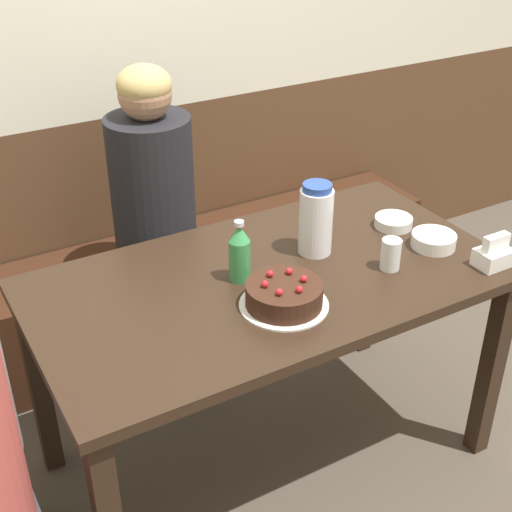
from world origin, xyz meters
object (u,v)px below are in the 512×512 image
object	(u,v)px
bowl_rice_small	(393,222)
person_grey_tee	(157,242)
birthday_cake	(284,295)
bowl_soup_white	(434,240)
bench_seat	(168,291)
soju_bottle	(239,252)
water_pitcher	(316,219)
napkin_holder	(494,254)
glass_water_tall	(391,254)

from	to	relation	value
bowl_rice_small	person_grey_tee	size ratio (longest dim) A/B	0.10
birthday_cake	bowl_soup_white	size ratio (longest dim) A/B	1.78
bench_seat	soju_bottle	xyz separation A→B (m)	(-0.08, -0.80, 0.62)
birthday_cake	water_pitcher	bearing A→B (deg)	40.72
water_pitcher	bowl_rice_small	size ratio (longest dim) A/B	1.84
bench_seat	napkin_holder	world-z (taller)	napkin_holder
napkin_holder	person_grey_tee	xyz separation A→B (m)	(-0.73, 0.93, -0.20)
birthday_cake	water_pitcher	distance (m)	0.33
birthday_cake	napkin_holder	world-z (taller)	napkin_holder
water_pitcher	person_grey_tee	size ratio (longest dim) A/B	0.19
glass_water_tall	napkin_holder	bearing A→B (deg)	-26.81
bench_seat	napkin_holder	distance (m)	1.40
birthday_cake	bowl_soup_white	bearing A→B (deg)	4.50
soju_bottle	bowl_soup_white	size ratio (longest dim) A/B	1.36
bench_seat	soju_bottle	world-z (taller)	soju_bottle
bowl_rice_small	napkin_holder	bearing A→B (deg)	-73.95
water_pitcher	napkin_holder	bearing A→B (deg)	-38.88
water_pitcher	bowl_soup_white	distance (m)	0.40
bench_seat	soju_bottle	bearing A→B (deg)	-96.06
soju_bottle	water_pitcher	bearing A→B (deg)	5.19
bench_seat	bowl_rice_small	xyz separation A→B (m)	(0.52, -0.77, 0.54)
bowl_rice_small	water_pitcher	bearing A→B (deg)	-178.79
bowl_soup_white	glass_water_tall	bearing A→B (deg)	-170.34
water_pitcher	glass_water_tall	size ratio (longest dim) A/B	2.39
bowl_rice_small	soju_bottle	bearing A→B (deg)	-176.93
water_pitcher	person_grey_tee	world-z (taller)	person_grey_tee
soju_bottle	bowl_soup_white	distance (m)	0.65
bench_seat	bowl_soup_white	world-z (taller)	bowl_soup_white
glass_water_tall	person_grey_tee	world-z (taller)	person_grey_tee
bench_seat	bowl_soup_white	distance (m)	1.22
napkin_holder	person_grey_tee	distance (m)	1.20
bench_seat	birthday_cake	xyz separation A→B (m)	(-0.05, -0.98, 0.56)
birthday_cake	glass_water_tall	xyz separation A→B (m)	(0.39, 0.01, 0.01)
bench_seat	glass_water_tall	size ratio (longest dim) A/B	24.55
person_grey_tee	birthday_cake	bearing A→B (deg)	4.16
bowl_soup_white	soju_bottle	bearing A→B (deg)	167.65
birthday_cake	glass_water_tall	bearing A→B (deg)	1.70
bench_seat	water_pitcher	world-z (taller)	water_pitcher
bench_seat	person_grey_tee	size ratio (longest dim) A/B	1.94
water_pitcher	bowl_soup_white	world-z (taller)	water_pitcher
napkin_holder	bowl_rice_small	bearing A→B (deg)	106.05
bench_seat	glass_water_tall	world-z (taller)	glass_water_tall
bowl_soup_white	person_grey_tee	bearing A→B (deg)	130.83
bowl_rice_small	glass_water_tall	world-z (taller)	glass_water_tall
bowl_soup_white	bowl_rice_small	size ratio (longest dim) A/B	1.12
soju_bottle	person_grey_tee	size ratio (longest dim) A/B	0.16
bowl_soup_white	glass_water_tall	distance (m)	0.21
glass_water_tall	person_grey_tee	distance (m)	0.93
soju_bottle	person_grey_tee	bearing A→B (deg)	91.72
glass_water_tall	bench_seat	bearing A→B (deg)	109.31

